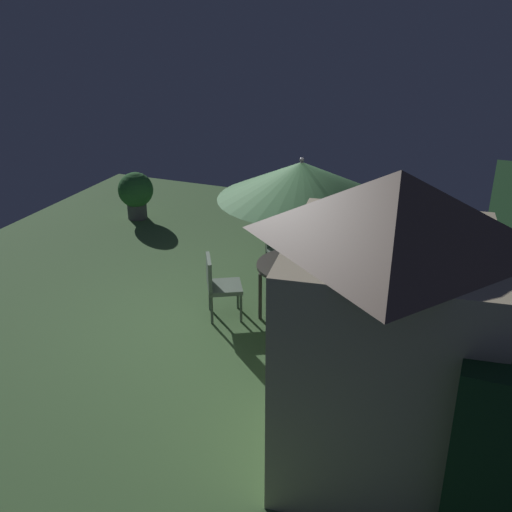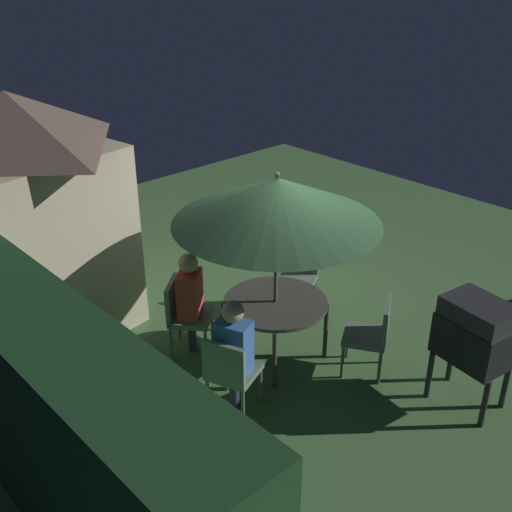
% 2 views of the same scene
% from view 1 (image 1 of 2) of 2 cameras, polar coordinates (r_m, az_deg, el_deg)
% --- Properties ---
extents(ground_plane, '(11.00, 11.00, 0.00)m').
position_cam_1_polar(ground_plane, '(8.71, -2.13, -5.70)').
color(ground_plane, '#47703D').
extents(hedge_backdrop, '(6.15, 0.80, 1.81)m').
position_cam_1_polar(hedge_backdrop, '(7.70, 22.39, -4.19)').
color(hedge_backdrop, '#193D1E').
rests_on(hedge_backdrop, ground).
extents(garden_shed, '(2.29, 2.16, 2.91)m').
position_cam_1_polar(garden_shed, '(5.73, 11.97, -6.10)').
color(garden_shed, '#C6B793').
rests_on(garden_shed, ground).
extents(patio_table, '(1.17, 1.17, 0.73)m').
position_cam_1_polar(patio_table, '(8.60, 3.93, -1.12)').
color(patio_table, '#47423D').
rests_on(patio_table, ground).
extents(patio_umbrella, '(2.21, 2.21, 2.24)m').
position_cam_1_polar(patio_umbrella, '(8.15, 4.18, 6.94)').
color(patio_umbrella, '#4C4C51').
rests_on(patio_umbrella, ground).
extents(bbq_grill, '(0.77, 0.60, 1.20)m').
position_cam_1_polar(bbq_grill, '(10.49, 2.76, 4.63)').
color(bbq_grill, black).
rests_on(bbq_grill, ground).
extents(chair_near_shed, '(0.65, 0.65, 0.90)m').
position_cam_1_polar(chair_near_shed, '(7.81, 6.78, -5.23)').
color(chair_near_shed, slate).
rests_on(chair_near_shed, ground).
extents(chair_far_side, '(0.60, 0.60, 0.90)m').
position_cam_1_polar(chair_far_side, '(8.79, 10.98, -2.05)').
color(chair_far_side, slate).
rests_on(chair_far_side, ground).
extents(chair_toward_hedge, '(0.64, 0.63, 0.90)m').
position_cam_1_polar(chair_toward_hedge, '(9.64, 2.44, 0.78)').
color(chair_toward_hedge, slate).
rests_on(chair_toward_hedge, ground).
extents(chair_toward_house, '(0.63, 0.63, 0.90)m').
position_cam_1_polar(chair_toward_house, '(8.52, -3.47, -2.48)').
color(chair_toward_house, slate).
rests_on(chair_toward_house, ground).
extents(potted_plant_by_shed, '(0.69, 0.69, 0.93)m').
position_cam_1_polar(potted_plant_by_shed, '(12.42, -11.00, 5.78)').
color(potted_plant_by_shed, '#4C4C51').
rests_on(potted_plant_by_shed, ground).
extents(person_in_red, '(0.40, 0.41, 1.26)m').
position_cam_1_polar(person_in_red, '(7.75, 6.61, -3.24)').
color(person_in_red, '#CC3D33').
rests_on(person_in_red, ground).
extents(person_in_blue, '(0.40, 0.35, 1.26)m').
position_cam_1_polar(person_in_blue, '(8.66, 10.55, -0.48)').
color(person_in_blue, '#3866B2').
rests_on(person_in_blue, ground).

